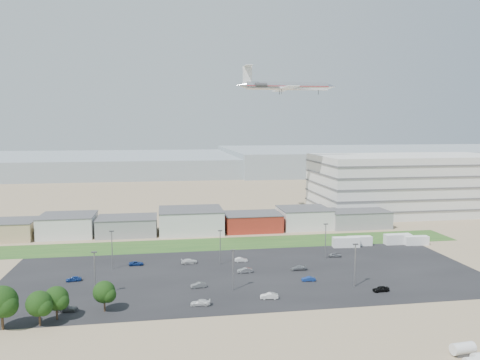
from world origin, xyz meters
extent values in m
plane|color=#897157|center=(0.00, 0.00, 0.00)|extent=(700.00, 700.00, 0.00)
cube|color=black|center=(5.00, 20.00, 0.01)|extent=(120.00, 50.00, 0.01)
cube|color=#234F1D|center=(0.00, 52.00, 0.01)|extent=(160.00, 16.00, 0.02)
cube|color=silver|center=(90.00, 95.00, 12.50)|extent=(80.00, 40.00, 25.00)
imported|color=navy|center=(19.06, 12.52, 0.56)|extent=(3.49, 1.54, 1.12)
imported|color=black|center=(33.07, 2.90, 0.65)|extent=(3.88, 1.77, 1.29)
imported|color=silver|center=(-7.98, 1.22, 0.61)|extent=(4.36, 2.25, 1.21)
imported|color=#595B5E|center=(-7.58, 12.16, 0.60)|extent=(3.79, 1.70, 1.21)
imported|color=navy|center=(-37.07, 21.52, 0.62)|extent=(3.79, 1.88, 1.24)
imported|color=silver|center=(-8.63, 31.89, 0.64)|extent=(4.63, 2.33, 1.29)
imported|color=#A5A5AA|center=(4.94, 21.39, 0.65)|extent=(3.99, 1.54, 1.30)
imported|color=#A5A5AA|center=(32.94, 31.63, 0.63)|extent=(3.76, 1.63, 1.26)
imported|color=navy|center=(-22.91, 32.50, 0.54)|extent=(3.89, 1.80, 1.08)
imported|color=#595B5E|center=(-34.97, 2.45, 0.66)|extent=(4.70, 2.35, 1.31)
imported|color=silver|center=(5.63, 31.32, 0.59)|extent=(3.63, 1.42, 1.18)
imported|color=#A5A5AA|center=(19.04, 21.34, 0.61)|extent=(4.33, 1.95, 1.23)
imported|color=silver|center=(7.07, 2.62, 0.64)|extent=(4.05, 1.87, 1.29)
camera|label=1|loc=(-14.84, -93.06, 37.13)|focal=35.00mm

